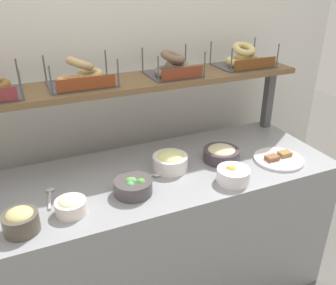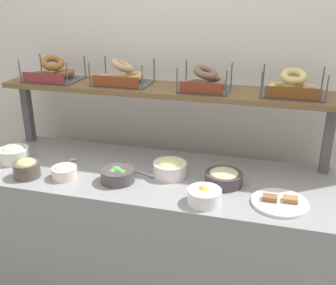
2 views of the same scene
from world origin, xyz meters
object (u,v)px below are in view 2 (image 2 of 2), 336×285
bowl_potato_salad (64,171)px  bagel_basket_plain (292,86)px  serving_spoon_by_edge (146,174)px  bowl_egg_salad (170,167)px  bowl_hummus (27,168)px  serving_plate_white (280,202)px  bowl_tuna_salad (224,177)px  bowl_scallion_spread (14,153)px  bagel_basket_poppy (205,82)px  bagel_basket_sesame (122,76)px  bowl_fruit_salad (204,196)px  bagel_basket_cinnamon_raisin (53,73)px  bowl_veggie_mix (118,175)px  serving_spoon_near_plate (69,162)px

bowl_potato_salad → bagel_basket_plain: bagel_basket_plain is taller
serving_spoon_by_edge → bowl_egg_salad: bearing=13.5°
bowl_hummus → serving_plate_white: bearing=2.5°
bowl_potato_salad → bowl_hummus: bowl_hummus is taller
bowl_tuna_salad → bowl_scallion_spread: (-1.24, -0.04, 0.01)m
bagel_basket_poppy → bagel_basket_plain: 0.47m
bagel_basket_poppy → bowl_tuna_salad: bearing=-59.1°
bowl_hummus → bagel_basket_sesame: 0.76m
bagel_basket_sesame → bowl_egg_salad: bearing=-37.0°
bowl_scallion_spread → serving_spoon_by_edge: (0.81, 0.03, -0.04)m
bowl_hummus → serving_spoon_by_edge: (0.63, 0.19, -0.05)m
bowl_potato_salad → bowl_tuna_salad: 0.86m
bowl_hummus → bagel_basket_poppy: (0.89, 0.48, 0.42)m
bowl_fruit_salad → bagel_basket_cinnamon_raisin: (-1.05, 0.49, 0.44)m
bagel_basket_sesame → bowl_veggie_mix: bearing=-74.6°
serving_spoon_near_plate → bagel_basket_sesame: 0.60m
bowl_hummus → bagel_basket_poppy: 1.09m
bowl_veggie_mix → serving_spoon_near_plate: bearing=159.2°
bowl_hummus → bagel_basket_cinnamon_raisin: (-0.06, 0.47, 0.43)m
bowl_scallion_spread → bowl_veggie_mix: size_ratio=0.96×
bowl_egg_salad → serving_spoon_near_plate: (-0.62, -0.00, -0.04)m
bowl_veggie_mix → bagel_basket_cinnamon_raisin: bagel_basket_cinnamon_raisin is taller
serving_spoon_by_edge → bagel_basket_sesame: bearing=128.0°
bowl_scallion_spread → serving_plate_white: (1.53, -0.10, -0.04)m
bowl_fruit_salad → serving_plate_white: bowl_fruit_salad is taller
bowl_tuna_salad → bowl_hummus: bearing=-169.6°
serving_plate_white → bowl_egg_salad: bearing=165.0°
bowl_potato_salad → bowl_tuna_salad: bearing=10.2°
bowl_fruit_salad → bagel_basket_cinnamon_raisin: bearing=154.8°
serving_plate_white → serving_spoon_by_edge: size_ratio=1.55×
bowl_tuna_salad → bowl_fruit_salad: size_ratio=1.21×
bowl_potato_salad → bowl_scallion_spread: size_ratio=0.78×
bowl_scallion_spread → serving_spoon_by_edge: bowl_scallion_spread is taller
serving_plate_white → bagel_basket_plain: 0.64m
bagel_basket_sesame → bagel_basket_plain: bagel_basket_sesame is taller
bowl_potato_salad → bowl_veggie_mix: bearing=6.9°
serving_spoon_by_edge → bagel_basket_sesame: (-0.24, 0.31, 0.47)m
bowl_veggie_mix → serving_plate_white: size_ratio=0.67×
serving_spoon_near_plate → serving_spoon_by_edge: 0.49m
bowl_veggie_mix → serving_spoon_by_edge: size_ratio=1.04×
bowl_potato_salad → serving_spoon_near_plate: bowl_potato_salad is taller
bowl_scallion_spread → bowl_tuna_salad: bearing=1.7°
bowl_tuna_salad → serving_plate_white: (0.29, -0.13, -0.03)m
bowl_hummus → bagel_basket_sesame: bagel_basket_sesame is taller
bowl_potato_salad → bagel_basket_cinnamon_raisin: (-0.26, 0.43, 0.44)m
bowl_scallion_spread → bagel_basket_sesame: size_ratio=0.53×
serving_spoon_by_edge → bowl_fruit_salad: bearing=-30.1°
bowl_potato_salad → bagel_basket_poppy: (0.68, 0.43, 0.44)m
bowl_tuna_salad → bagel_basket_cinnamon_raisin: bagel_basket_cinnamon_raisin is taller
bagel_basket_plain → bagel_basket_cinnamon_raisin: bearing=-179.1°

